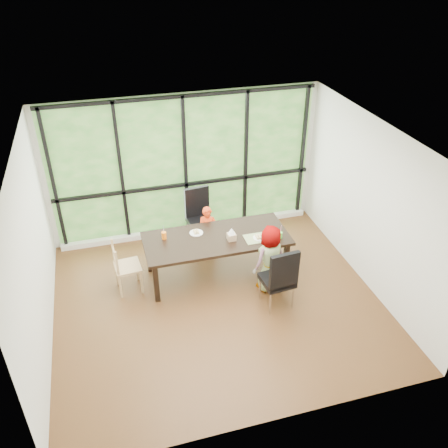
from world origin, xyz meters
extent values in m
plane|color=black|center=(0.00, 0.00, 0.00)|extent=(5.00, 5.00, 0.00)
plane|color=silver|center=(0.00, 2.25, 1.35)|extent=(5.00, 0.00, 5.00)
cube|color=#254D1C|center=(0.00, 2.23, 1.35)|extent=(4.80, 0.02, 2.65)
cube|color=silver|center=(0.00, 2.15, 0.05)|extent=(4.80, 0.12, 0.10)
cube|color=black|center=(0.18, 0.68, 0.38)|extent=(2.43, 1.18, 0.75)
cube|color=black|center=(0.14, 1.67, 0.54)|extent=(0.52, 0.52, 1.08)
cube|color=black|center=(0.87, -0.29, 0.54)|extent=(0.50, 0.50, 1.08)
cube|color=tan|center=(-1.29, 0.69, 0.45)|extent=(0.43, 0.45, 0.90)
imported|color=red|center=(0.18, 1.29, 0.48)|extent=(0.40, 0.32, 0.97)
imported|color=gray|center=(0.87, 0.12, 0.58)|extent=(0.66, 0.55, 1.16)
cube|color=tan|center=(0.81, 0.48, 0.75)|extent=(0.41, 0.30, 0.01)
cylinder|color=white|center=(-0.11, 0.89, 0.76)|extent=(0.22, 0.22, 0.01)
cylinder|color=white|center=(0.85, 0.47, 0.76)|extent=(0.22, 0.22, 0.01)
cylinder|color=orange|center=(-0.65, 0.88, 0.81)|extent=(0.08, 0.08, 0.12)
cylinder|color=#5AD43C|center=(1.17, 0.39, 0.80)|extent=(0.07, 0.07, 0.11)
cube|color=tan|center=(0.39, 0.55, 0.81)|extent=(0.13, 0.13, 0.11)
cylinder|color=white|center=(-0.65, 0.88, 0.91)|extent=(0.01, 0.04, 0.20)
cylinder|color=pink|center=(1.17, 0.39, 0.90)|extent=(0.01, 0.04, 0.20)
cone|color=white|center=(0.39, 0.55, 0.92)|extent=(0.12, 0.12, 0.11)
camera|label=1|loc=(-1.44, -5.49, 4.99)|focal=37.70mm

